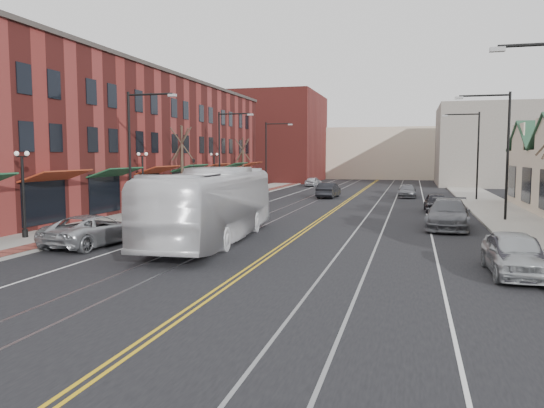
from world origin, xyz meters
The scene contains 28 objects.
ground centered at (0.00, 0.00, 0.00)m, with size 160.00×160.00×0.00m, color black.
sidewalk_left centered at (-12.00, 20.00, 0.07)m, with size 4.00×120.00×0.15m, color gray.
sidewalk_right centered at (12.00, 20.00, 0.07)m, with size 4.00×120.00×0.15m, color gray.
building_left centered at (-19.00, 27.00, 5.50)m, with size 10.00×50.00×11.00m, color maroon.
backdrop_left centered at (-16.00, 70.00, 7.00)m, with size 14.00×18.00×14.00m, color maroon.
backdrop_mid centered at (0.00, 85.00, 4.50)m, with size 22.00×14.00×9.00m, color beige.
backdrop_right centered at (15.00, 65.00, 5.50)m, with size 12.00×16.00×11.00m, color slate.
streetlight_l_1 centered at (-11.05, 16.00, 5.03)m, with size 3.33×0.25×8.00m.
streetlight_l_2 centered at (-11.05, 32.00, 5.03)m, with size 3.33×0.25×8.00m.
streetlight_l_3 centered at (-11.05, 48.00, 5.03)m, with size 3.33×0.25×8.00m.
streetlight_r_1 centered at (11.05, 22.00, 5.03)m, with size 3.33×0.25×8.00m.
streetlight_r_2 centered at (11.05, 38.00, 5.03)m, with size 3.33×0.25×8.00m.
lamppost_l_1 centered at (-12.80, 8.00, 2.20)m, with size 0.84×0.28×4.27m.
lamppost_l_2 centered at (-12.80, 20.00, 2.20)m, with size 0.84×0.28×4.27m.
lamppost_l_3 centered at (-12.80, 34.00, 2.20)m, with size 0.84×0.28×4.27m.
tree_left_near centered at (-12.50, 26.00, 3.51)m, with size 1.78×1.37×6.48m.
tree_left_far centered at (-12.50, 42.00, 3.28)m, with size 1.66×1.28×6.02m.
manhole_far centered at (-11.20, 8.00, 0.16)m, with size 0.60×0.60×0.02m, color #592D19.
traffic_signal centered at (-10.60, 24.00, 2.35)m, with size 0.18×0.15×3.80m.
transit_bus centered at (-3.61, 9.95, 1.80)m, with size 3.02×12.91×3.60m, color silver.
parked_suv centered at (-8.59, 7.50, 0.73)m, with size 2.43×5.26×1.46m, color #A1A4A8.
parked_car_a centered at (9.30, 5.87, 0.78)m, with size 1.84×4.57×1.56m, color #A2A6A9.
parked_car_b centered at (9.30, 5.75, 0.67)m, with size 1.41×4.04×1.33m, color black.
parked_car_c centered at (7.78, 17.70, 0.85)m, with size 2.37×5.84×1.69m, color #5D5E64.
parked_car_d centered at (7.50, 26.95, 0.71)m, with size 1.67×4.15×1.41m, color #232228.
distant_car_left centered at (-2.25, 37.87, 0.75)m, with size 1.60×4.58×1.51m, color black.
distant_car_right centered at (5.25, 40.35, 0.63)m, with size 1.78×4.37×1.27m, color slate.
distant_car_far centered at (-7.24, 56.64, 0.64)m, with size 1.52×3.77×1.29m, color silver.
Camera 1 is at (5.79, -14.03, 4.22)m, focal length 35.00 mm.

